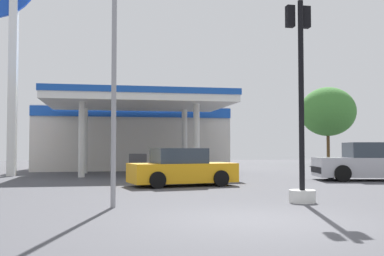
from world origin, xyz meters
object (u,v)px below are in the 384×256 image
tree_2 (328,112)px  car_2 (370,163)px  traffic_signal_1 (301,125)px  tree_1 (124,112)px  car_0 (182,169)px  corner_streetlamp (115,13)px

tree_2 → car_2: bearing=-111.9°
traffic_signal_1 → tree_1: size_ratio=0.81×
car_0 → tree_2: bearing=50.7°
car_0 → tree_1: bearing=93.5°
car_2 → corner_streetlamp: corner_streetlamp is taller
traffic_signal_1 → corner_streetlamp: (-4.81, -0.31, 2.60)m
car_0 → tree_1: tree_1 is taller
corner_streetlamp → car_2: bearing=33.9°
car_2 → tree_2: size_ratio=0.75×
tree_2 → corner_streetlamp: corner_streetlamp is taller
car_0 → corner_streetlamp: bearing=-113.3°
car_2 → corner_streetlamp: size_ratio=0.63×
tree_1 → traffic_signal_1: bearing=-82.7°
car_0 → car_2: 8.66m
car_0 → tree_1: size_ratio=0.63×
tree_1 → tree_2: size_ratio=1.00×
corner_streetlamp → tree_1: bearing=87.3°
car_0 → traffic_signal_1: 6.32m
car_2 → tree_2: 19.51m
car_0 → car_2: (8.55, 1.41, 0.11)m
traffic_signal_1 → tree_1: 27.51m
car_2 → tree_1: (-9.86, 20.01, 3.60)m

